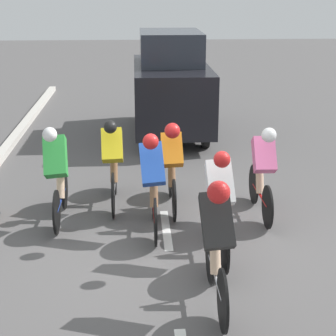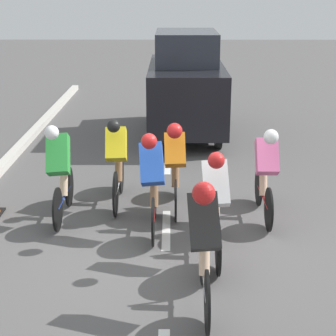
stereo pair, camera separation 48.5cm
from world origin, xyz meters
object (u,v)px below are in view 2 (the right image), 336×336
object	(u,v)px
cyclist_yellow	(117,160)
cyclist_black	(204,240)
support_car	(186,85)
cyclist_blue	(152,180)
cyclist_pink	(266,171)
cyclist_white	(215,202)
cyclist_orange	(175,163)
cyclist_green	(60,169)

from	to	relation	value
cyclist_yellow	cyclist_black	bearing A→B (deg)	111.53
support_car	cyclist_blue	bearing A→B (deg)	83.81
cyclist_black	cyclist_pink	bearing A→B (deg)	-112.95
support_car	cyclist_white	bearing A→B (deg)	91.95
cyclist_pink	cyclist_orange	bearing A→B (deg)	-14.32
cyclist_pink	cyclist_blue	size ratio (longest dim) A/B	1.00
cyclist_black	cyclist_green	bearing A→B (deg)	-50.99
cyclist_yellow	support_car	xyz separation A→B (m)	(-1.21, -4.56, 0.42)
cyclist_pink	cyclist_orange	world-z (taller)	cyclist_orange
cyclist_white	support_car	distance (m)	6.42
cyclist_yellow	support_car	size ratio (longest dim) A/B	0.45
cyclist_green	support_car	world-z (taller)	support_car
cyclist_orange	cyclist_white	bearing A→B (deg)	107.17
cyclist_blue	cyclist_black	size ratio (longest dim) A/B	0.97
cyclist_yellow	cyclist_pink	bearing A→B (deg)	166.04
cyclist_pink	cyclist_black	size ratio (longest dim) A/B	0.97
cyclist_yellow	cyclist_green	bearing A→B (deg)	36.51
cyclist_orange	cyclist_green	xyz separation A→B (m)	(1.72, 0.37, 0.01)
cyclist_white	cyclist_blue	bearing A→B (deg)	-43.73
cyclist_orange	cyclist_blue	xyz separation A→B (m)	(0.32, 0.84, 0.02)
cyclist_pink	cyclist_yellow	bearing A→B (deg)	-13.96
cyclist_black	support_car	bearing A→B (deg)	-89.96
cyclist_orange	cyclist_white	size ratio (longest dim) A/B	0.99
cyclist_blue	cyclist_pink	bearing A→B (deg)	-163.62
cyclist_orange	cyclist_white	xyz separation A→B (m)	(-0.50, 1.63, -0.00)
cyclist_white	support_car	bearing A→B (deg)	-88.05
cyclist_pink	cyclist_yellow	distance (m)	2.34
cyclist_pink	cyclist_yellow	world-z (taller)	cyclist_yellow
cyclist_pink	cyclist_orange	size ratio (longest dim) A/B	0.99
cyclist_black	cyclist_white	distance (m)	1.24
cyclist_pink	cyclist_black	xyz separation A→B (m)	(1.06, 2.51, 0.06)
cyclist_white	support_car	world-z (taller)	support_car
cyclist_blue	cyclist_white	world-z (taller)	cyclist_blue
cyclist_orange	cyclist_blue	size ratio (longest dim) A/B	1.01
cyclist_black	cyclist_orange	bearing A→B (deg)	-84.19
cyclist_orange	cyclist_blue	world-z (taller)	cyclist_blue
cyclist_white	cyclist_black	bearing A→B (deg)	80.11
cyclist_orange	cyclist_yellow	distance (m)	0.95
support_car	cyclist_green	bearing A→B (deg)	68.73
cyclist_green	cyclist_white	xyz separation A→B (m)	(-2.22, 1.26, -0.01)
cyclist_blue	cyclist_black	bearing A→B (deg)	106.97
cyclist_pink	cyclist_blue	distance (m)	1.75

